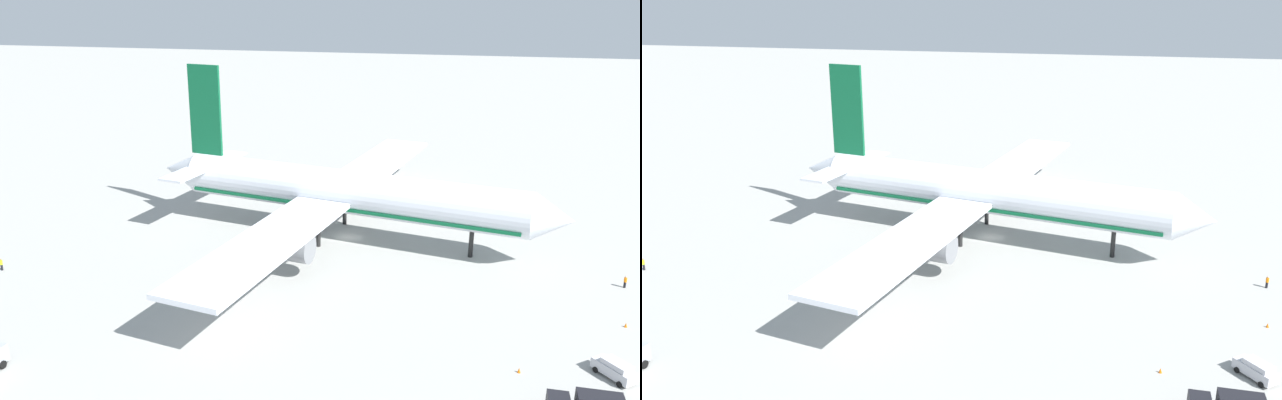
% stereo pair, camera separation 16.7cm
% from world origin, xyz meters
% --- Properties ---
extents(ground_plane, '(600.00, 600.00, 0.00)m').
position_xyz_m(ground_plane, '(0.00, 0.00, 0.00)').
color(ground_plane, '#9E9E99').
extents(airliner, '(69.40, 82.96, 26.56)m').
position_xyz_m(airliner, '(-1.24, 0.16, 7.55)').
color(airliner, silver).
rests_on(airliner, ground).
extents(service_van, '(4.36, 4.70, 1.97)m').
position_xyz_m(service_van, '(34.47, -33.22, 1.03)').
color(service_van, silver).
rests_on(service_van, ground).
extents(baggage_cart_0, '(2.97, 2.80, 1.48)m').
position_xyz_m(baggage_cart_0, '(-36.15, 23.73, 0.81)').
color(baggage_cart_0, '#595B60').
rests_on(baggage_cart_0, ground).
extents(baggage_cart_1, '(1.65, 3.16, 0.40)m').
position_xyz_m(baggage_cart_1, '(-30.66, 41.38, 0.27)').
color(baggage_cart_1, '#26598C').
rests_on(baggage_cart_1, ground).
extents(baggage_cart_2, '(2.83, 2.64, 1.18)m').
position_xyz_m(baggage_cart_2, '(-28.30, 31.82, 0.66)').
color(baggage_cart_2, gray).
rests_on(baggage_cart_2, ground).
extents(ground_worker_3, '(0.57, 0.57, 1.78)m').
position_xyz_m(ground_worker_3, '(-46.31, -23.90, 0.91)').
color(ground_worker_3, black).
rests_on(ground_worker_3, ground).
extents(ground_worker_4, '(0.51, 0.51, 1.69)m').
position_xyz_m(ground_worker_4, '(40.07, -9.99, 0.86)').
color(ground_worker_4, black).
rests_on(ground_worker_4, ground).
extents(traffic_cone_1, '(0.36, 0.36, 0.55)m').
position_xyz_m(traffic_cone_1, '(37.96, -21.54, 0.28)').
color(traffic_cone_1, orange).
rests_on(traffic_cone_1, ground).
extents(traffic_cone_2, '(0.36, 0.36, 0.55)m').
position_xyz_m(traffic_cone_2, '(24.85, -34.48, 0.28)').
color(traffic_cone_2, orange).
rests_on(traffic_cone_2, ground).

